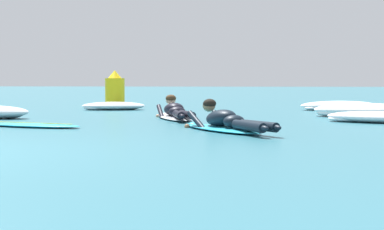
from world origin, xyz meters
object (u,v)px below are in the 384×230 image
surfer_near (226,123)px  channel_marker_buoy (115,92)px  drifting_surfboard (32,125)px  surfer_far (175,113)px

surfer_near → channel_marker_buoy: (-4.02, 8.99, 0.30)m
surfer_near → drifting_surfboard: (-3.32, 0.46, -0.10)m
surfer_far → channel_marker_buoy: (-2.79, 6.11, 0.31)m
channel_marker_buoy → surfer_far: bearing=-65.5°
surfer_far → surfer_near: bearing=-66.8°
surfer_far → channel_marker_buoy: bearing=114.5°
drifting_surfboard → channel_marker_buoy: size_ratio=1.78×
surfer_near → channel_marker_buoy: bearing=114.1°
surfer_near → surfer_far: (-1.24, 2.88, -0.00)m
surfer_near → drifting_surfboard: size_ratio=1.23×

